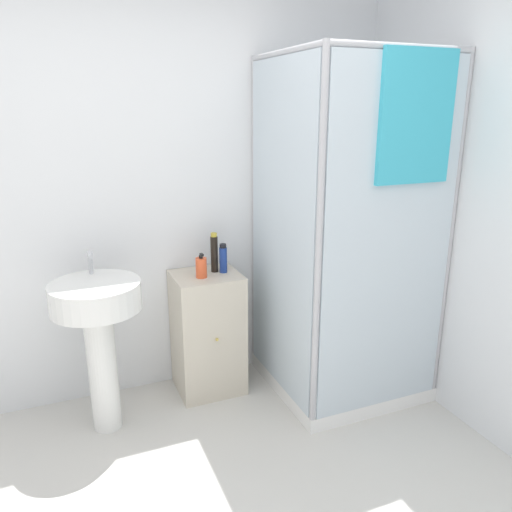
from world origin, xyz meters
The scene contains 7 objects.
wall_back centered at (0.00, 1.70, 1.25)m, with size 6.40×0.06×2.50m, color silver.
shower_enclosure centered at (1.17, 1.13, 0.60)m, with size 0.90×0.93×2.09m.
vanity_cabinet centered at (0.39, 1.48, 0.40)m, with size 0.41×0.39×0.79m.
sink centered at (-0.28, 1.30, 0.65)m, with size 0.49×0.49×1.02m.
soap_dispenser centered at (0.35, 1.44, 0.86)m, with size 0.07×0.07×0.15m.
shampoo_bottle_tall_black centered at (0.46, 1.51, 0.91)m, with size 0.05×0.05×0.25m.
shampoo_bottle_blue centered at (0.51, 1.48, 0.88)m, with size 0.05×0.05×0.18m.
Camera 1 is at (-0.44, -1.34, 1.79)m, focal length 35.00 mm.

